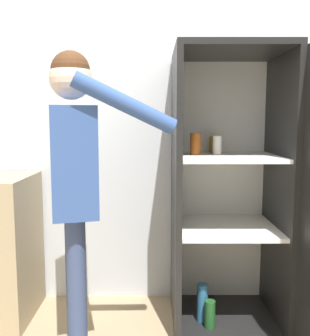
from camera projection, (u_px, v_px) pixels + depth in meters
name	position (u px, v px, depth m)	size (l,w,h in m)	color
wall_back	(175.00, 120.00, 2.74)	(7.00, 0.06, 2.55)	silver
refrigerator	(243.00, 194.00, 2.32)	(0.77, 1.31, 1.69)	black
person	(73.00, 165.00, 2.04)	(0.70, 0.51, 1.62)	#384770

